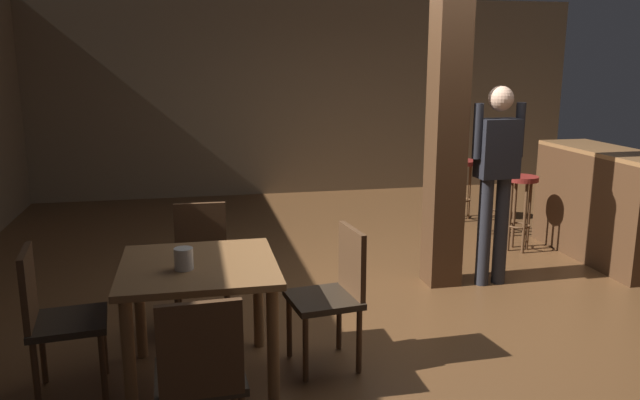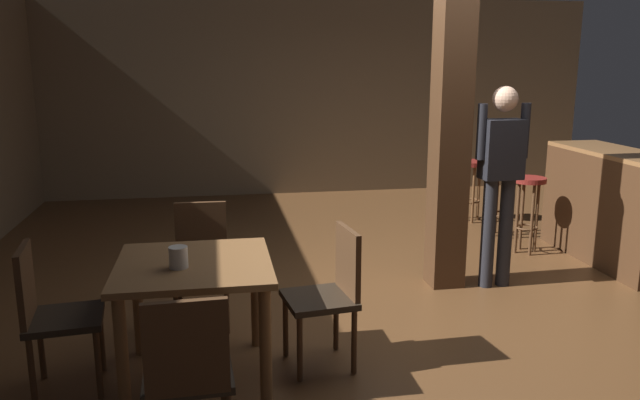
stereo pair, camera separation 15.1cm
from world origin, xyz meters
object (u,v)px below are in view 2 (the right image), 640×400
(bar_stool_near, at_px, (528,197))
(bar_stool_far, at_px, (470,175))
(standing_person, at_px, (501,173))
(chair_north, at_px, (201,258))
(bar_counter, at_px, (605,206))
(chair_east, at_px, (330,290))
(napkin_cup, at_px, (178,257))
(chair_south, at_px, (188,371))
(bar_stool_mid, at_px, (503,186))
(dining_table, at_px, (195,282))
(chair_west, at_px, (50,311))

(bar_stool_near, bearing_deg, bar_stool_far, 92.37)
(standing_person, bearing_deg, bar_stool_far, 72.66)
(chair_north, relative_size, bar_counter, 0.55)
(chair_east, distance_m, chair_north, 1.14)
(bar_stool_far, bearing_deg, bar_counter, -69.56)
(bar_counter, bearing_deg, bar_stool_far, 110.44)
(chair_north, xyz_separation_m, napkin_cup, (-0.11, -0.93, 0.30))
(chair_south, relative_size, bar_stool_mid, 1.20)
(dining_table, height_order, chair_west, chair_west)
(bar_stool_near, bearing_deg, bar_counter, -34.05)
(chair_west, xyz_separation_m, chair_east, (1.66, 0.06, 0.00))
(chair_east, height_order, standing_person, standing_person)
(dining_table, bearing_deg, bar_stool_far, 46.67)
(chair_north, bearing_deg, bar_stool_near, 20.75)
(chair_east, relative_size, bar_stool_near, 1.14)
(bar_stool_far, bearing_deg, standing_person, -107.34)
(dining_table, height_order, bar_stool_near, bar_stool_near)
(dining_table, bearing_deg, chair_north, 88.36)
(bar_stool_far, bearing_deg, chair_south, -126.88)
(bar_stool_near, bearing_deg, chair_east, -139.98)
(bar_counter, bearing_deg, bar_stool_mid, 119.06)
(chair_west, relative_size, bar_stool_far, 1.20)
(bar_stool_near, height_order, bar_stool_far, bar_stool_near)
(chair_south, distance_m, bar_stool_near, 4.41)
(chair_south, height_order, napkin_cup, chair_south)
(dining_table, xyz_separation_m, bar_stool_far, (3.20, 3.39, -0.05))
(chair_west, height_order, chair_north, same)
(napkin_cup, bearing_deg, chair_west, 175.35)
(napkin_cup, bearing_deg, chair_south, -85.25)
(chair_east, xyz_separation_m, bar_stool_mid, (2.44, 2.65, 0.06))
(bar_stool_near, height_order, bar_stool_mid, bar_stool_near)
(napkin_cup, relative_size, standing_person, 0.07)
(bar_stool_mid, bearing_deg, chair_south, -132.65)
(bar_stool_mid, bearing_deg, dining_table, -140.71)
(dining_table, bearing_deg, bar_stool_near, 32.33)
(dining_table, xyz_separation_m, standing_person, (2.52, 1.21, 0.38))
(chair_south, height_order, bar_stool_mid, chair_south)
(chair_south, bearing_deg, bar_counter, 33.51)
(chair_west, height_order, napkin_cup, chair_west)
(chair_east, height_order, chair_north, same)
(chair_north, height_order, standing_person, standing_person)
(napkin_cup, xyz_separation_m, bar_stool_mid, (3.36, 2.77, -0.24))
(chair_west, distance_m, bar_stool_mid, 4.92)
(napkin_cup, xyz_separation_m, bar_stool_near, (3.34, 2.15, -0.24))
(chair_south, xyz_separation_m, bar_counter, (3.86, 2.55, 0.05))
(chair_north, relative_size, standing_person, 0.52)
(standing_person, bearing_deg, dining_table, -154.41)
(chair_west, relative_size, chair_north, 1.00)
(bar_stool_near, bearing_deg, chair_south, -137.91)
(chair_south, distance_m, bar_stool_mid, 4.86)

